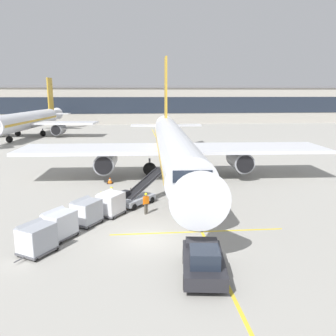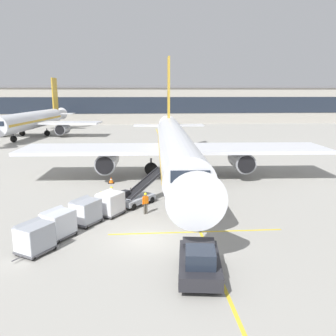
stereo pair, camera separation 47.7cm
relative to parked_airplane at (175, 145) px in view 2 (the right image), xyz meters
name	(u,v)px [view 2 (the right image)]	position (x,y,z in m)	size (l,w,h in m)	color
ground_plane	(145,239)	(-3.58, -17.14, -3.69)	(600.00, 600.00, 0.00)	#9E9B93
parked_airplane	(175,145)	(0.00, 0.00, 0.00)	(33.92, 43.19, 14.68)	silver
belt_loader	(138,195)	(-4.04, -9.62, -2.87)	(4.46, 4.96, 2.69)	#A3A8B2
baggage_cart_lead	(110,203)	(-6.20, -12.23, -2.69)	(2.42, 2.73, 1.91)	#515156
baggage_cart_second	(85,211)	(-7.83, -14.04, -2.69)	(2.42, 2.73, 1.91)	#515156
baggage_cart_third	(58,223)	(-9.25, -16.40, -2.69)	(2.42, 2.73, 1.91)	#515156
baggage_cart_fourth	(34,237)	(-10.12, -18.65, -2.69)	(2.42, 2.73, 1.91)	#515156
pushback_tug	(200,262)	(-0.79, -22.18, -2.87)	(2.63, 4.63, 1.83)	#232328
ground_crew_by_loader	(112,195)	(-6.23, -10.12, -2.70)	(0.57, 0.26, 1.74)	#514C42
ground_crew_by_carts	(101,200)	(-6.92, -11.57, -2.70)	(0.42, 0.47, 1.74)	black
ground_crew_marshaller	(145,202)	(-3.44, -12.19, -2.70)	(0.50, 0.41, 1.74)	#514C42
safety_cone_engine_keepout	(111,180)	(-6.92, -2.17, -3.34)	(0.64, 0.64, 0.72)	black
apron_guidance_line_lead_in	(177,179)	(0.25, -0.81, -3.69)	(0.20, 110.00, 0.01)	yellow
apron_guidance_line_stop_bar	(196,232)	(-0.03, -16.18, -3.69)	(12.00, 0.20, 0.01)	yellow
terminal_building	(154,104)	(0.73, 76.20, 1.95)	(123.98, 14.77, 11.40)	#A8A399
distant_airplane	(32,121)	(-27.06, 40.35, -0.27)	(29.64, 38.87, 13.01)	silver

